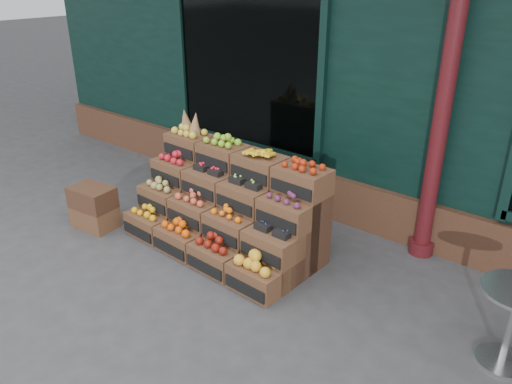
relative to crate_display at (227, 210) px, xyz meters
The scene contains 5 objects.
ground 1.13m from the crate_display, 47.41° to the right, with size 60.00×60.00×0.00m, color #38383A.
shop_facade 4.82m from the crate_display, 80.82° to the left, with size 12.00×6.24×4.80m.
crate_display is the anchor object (origin of this frame).
spare_crates 1.79m from the crate_display, 154.55° to the right, with size 0.59×0.44×0.55m.
shopkeeper 2.40m from the crate_display, 123.01° to the left, with size 0.75×0.49×2.05m, color #1F6D34.
Camera 1 is at (2.93, -3.09, 3.08)m, focal length 35.00 mm.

